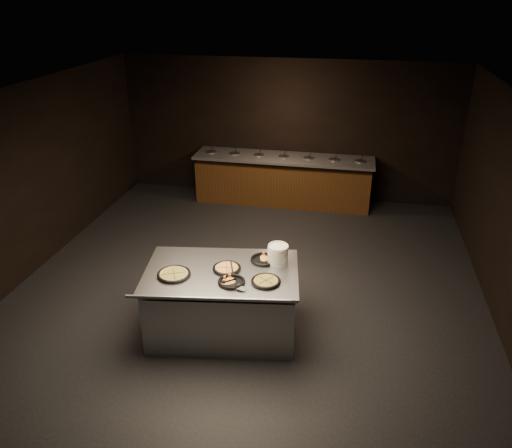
% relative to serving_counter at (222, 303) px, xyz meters
% --- Properties ---
extents(room, '(7.02, 8.02, 2.92)m').
position_rel_serving_counter_xyz_m(room, '(0.11, 0.96, 1.01)').
color(room, black).
rests_on(room, ground).
extents(salad_bar, '(3.70, 0.83, 1.18)m').
position_rel_serving_counter_xyz_m(salad_bar, '(0.11, 4.52, -0.01)').
color(salad_bar, brown).
rests_on(salad_bar, ground).
extents(serving_counter, '(2.09, 1.52, 0.93)m').
position_rel_serving_counter_xyz_m(serving_counter, '(0.00, 0.00, 0.00)').
color(serving_counter, silver).
rests_on(serving_counter, ground).
extents(plate_stack, '(0.26, 0.26, 0.26)m').
position_rel_serving_counter_xyz_m(plate_stack, '(0.67, 0.33, 0.61)').
color(plate_stack, white).
rests_on(plate_stack, serving_counter).
extents(pan_veggie_whole, '(0.42, 0.42, 0.04)m').
position_rel_serving_counter_xyz_m(pan_veggie_whole, '(-0.55, -0.22, 0.50)').
color(pan_veggie_whole, black).
rests_on(pan_veggie_whole, serving_counter).
extents(pan_cheese_whole, '(0.36, 0.36, 0.04)m').
position_rel_serving_counter_xyz_m(pan_cheese_whole, '(0.06, 0.05, 0.50)').
color(pan_cheese_whole, black).
rests_on(pan_cheese_whole, serving_counter).
extents(pan_cheese_slices_a, '(0.35, 0.35, 0.04)m').
position_rel_serving_counter_xyz_m(pan_cheese_slices_a, '(0.48, 0.37, 0.50)').
color(pan_cheese_slices_a, black).
rests_on(pan_cheese_slices_a, serving_counter).
extents(pan_cheese_slices_b, '(0.34, 0.34, 0.04)m').
position_rel_serving_counter_xyz_m(pan_cheese_slices_b, '(0.20, -0.24, 0.50)').
color(pan_cheese_slices_b, black).
rests_on(pan_cheese_slices_b, serving_counter).
extents(pan_veggie_slices, '(0.36, 0.36, 0.04)m').
position_rel_serving_counter_xyz_m(pan_veggie_slices, '(0.60, -0.15, 0.50)').
color(pan_veggie_slices, black).
rests_on(pan_veggie_slices, serving_counter).
extents(server_left, '(0.19, 0.27, 0.15)m').
position_rel_serving_counter_xyz_m(server_left, '(0.14, -0.03, 0.55)').
color(server_left, silver).
rests_on(server_left, serving_counter).
extents(server_right, '(0.31, 0.10, 0.15)m').
position_rel_serving_counter_xyz_m(server_right, '(0.25, -0.36, 0.56)').
color(server_right, silver).
rests_on(server_right, serving_counter).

